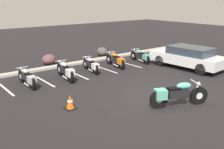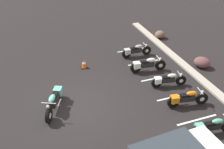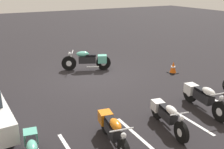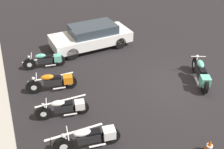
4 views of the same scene
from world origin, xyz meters
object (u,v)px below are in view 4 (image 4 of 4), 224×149
at_px(parked_bike_1, 91,137).
at_px(parked_bike_3, 54,82).
at_px(parked_bike_4, 46,60).
at_px(car_white, 91,36).
at_px(motorcycle_teal_featured, 201,73).
at_px(parked_bike_2, 65,108).
at_px(traffic_cone, 209,147).

relative_size(parked_bike_1, parked_bike_3, 1.04).
relative_size(parked_bike_4, car_white, 0.45).
relative_size(motorcycle_teal_featured, parked_bike_3, 1.05).
relative_size(parked_bike_3, car_white, 0.48).
relative_size(parked_bike_1, parked_bike_2, 1.11).
bearing_deg(parked_bike_3, parked_bike_2, 99.43).
distance_m(parked_bike_2, parked_bike_3, 1.78).
xyz_separation_m(car_white, traffic_cone, (-8.44, -0.94, -0.43)).
distance_m(parked_bike_4, traffic_cone, 8.13).
distance_m(car_white, traffic_cone, 8.50).
distance_m(motorcycle_teal_featured, traffic_cone, 4.02).
distance_m(parked_bike_3, parked_bike_4, 2.01).
xyz_separation_m(motorcycle_teal_featured, traffic_cone, (-3.29, 2.30, -0.24)).
bearing_deg(parked_bike_3, motorcycle_teal_featured, 171.50).
bearing_deg(parked_bike_4, parked_bike_1, 101.51).
distance_m(parked_bike_1, parked_bike_3, 3.59).
relative_size(parked_bike_2, parked_bike_3, 0.93).
bearing_deg(car_white, parked_bike_2, 57.23).
bearing_deg(parked_bike_1, car_white, -101.65).
xyz_separation_m(motorcycle_teal_featured, car_white, (5.15, 3.23, 0.19)).
bearing_deg(parked_bike_1, traffic_cone, 161.66).
height_order(parked_bike_4, car_white, car_white).
bearing_deg(car_white, parked_bike_4, 20.11).
xyz_separation_m(parked_bike_1, parked_bike_2, (1.80, 0.37, -0.04)).
bearing_deg(parked_bike_2, parked_bike_3, -79.89).
distance_m(parked_bike_2, car_white, 5.71).
height_order(parked_bike_4, traffic_cone, parked_bike_4).
height_order(parked_bike_1, parked_bike_3, parked_bike_1).
distance_m(parked_bike_2, traffic_cone, 5.10).
xyz_separation_m(parked_bike_4, car_white, (1.19, -2.73, 0.26)).
distance_m(motorcycle_teal_featured, parked_bike_1, 5.89).
xyz_separation_m(parked_bike_4, traffic_cone, (-7.26, -3.67, -0.16)).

